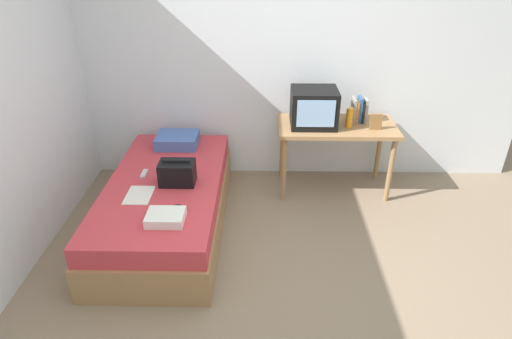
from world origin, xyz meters
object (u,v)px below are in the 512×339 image
at_px(bed, 167,203).
at_px(pillow, 177,140).
at_px(desk, 336,133).
at_px(picture_frame, 376,122).
at_px(tv, 314,108).
at_px(remote_dark, 176,211).
at_px(book_row, 359,110).
at_px(magazine, 139,195).
at_px(remote_silver, 144,174).
at_px(folded_towel, 166,217).
at_px(water_bottle, 349,118).
at_px(handbag, 177,173).

height_order(bed, pillow, pillow).
height_order(desk, picture_frame, picture_frame).
bearing_deg(bed, desk, 23.89).
relative_size(tv, remote_dark, 2.82).
distance_m(book_row, magazine, 2.26).
height_order(book_row, remote_silver, book_row).
relative_size(desk, folded_towel, 4.14).
height_order(desk, folded_towel, desk).
xyz_separation_m(tv, book_row, (0.46, 0.11, -0.07)).
height_order(tv, book_row, tv).
bearing_deg(tv, water_bottle, -8.11).
bearing_deg(bed, water_bottle, 20.75).
relative_size(remote_dark, remote_silver, 1.08).
bearing_deg(folded_towel, book_row, 40.37).
height_order(desk, water_bottle, water_bottle).
distance_m(bed, magazine, 0.39).
relative_size(water_bottle, folded_towel, 0.69).
xyz_separation_m(book_row, handbag, (-1.68, -0.85, -0.26)).
height_order(pillow, magazine, pillow).
bearing_deg(tv, pillow, 178.90).
distance_m(bed, book_row, 2.07).
relative_size(book_row, picture_frame, 1.58).
xyz_separation_m(pillow, magazine, (-0.14, -0.97, -0.05)).
distance_m(picture_frame, remote_silver, 2.22).
relative_size(bed, remote_silver, 13.89).
xyz_separation_m(picture_frame, pillow, (-1.95, 0.13, -0.27)).
xyz_separation_m(desk, folded_towel, (-1.45, -1.32, -0.12)).
bearing_deg(water_bottle, tv, 171.89).
distance_m(desk, remote_dark, 1.84).
bearing_deg(book_row, folded_towel, -139.63).
xyz_separation_m(picture_frame, folded_towel, (-1.79, -1.21, -0.29)).
bearing_deg(remote_dark, folded_towel, -113.05).
distance_m(magazine, remote_silver, 0.35).
height_order(tv, pillow, tv).
xyz_separation_m(bed, pillow, (-0.01, 0.72, 0.30)).
xyz_separation_m(book_row, picture_frame, (0.12, -0.21, -0.04)).
height_order(water_bottle, remote_silver, water_bottle).
distance_m(book_row, handbag, 1.90).
relative_size(tv, remote_silver, 3.06).
bearing_deg(picture_frame, folded_towel, -146.09).
height_order(book_row, handbag, book_row).
bearing_deg(water_bottle, picture_frame, -11.80).
distance_m(book_row, folded_towel, 2.22).
xyz_separation_m(desk, magazine, (-1.74, -0.96, -0.15)).
bearing_deg(folded_towel, handbag, 91.02).
height_order(bed, tv, tv).
xyz_separation_m(tv, picture_frame, (0.59, -0.10, -0.10)).
bearing_deg(magazine, folded_towel, -50.47).
relative_size(pillow, remote_silver, 2.86).
distance_m(magazine, remote_dark, 0.42).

